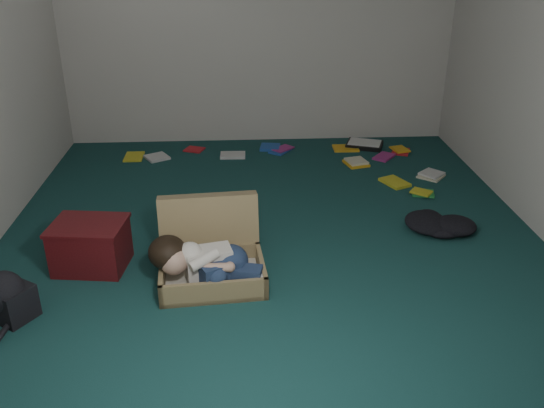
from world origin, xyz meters
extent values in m
plane|color=#143C3B|center=(0.00, 0.00, 0.00)|extent=(4.50, 4.50, 0.00)
plane|color=silver|center=(0.00, 2.25, 1.30)|extent=(4.50, 0.00, 4.50)
plane|color=silver|center=(0.00, -2.25, 1.30)|extent=(4.50, 0.00, 4.50)
cube|color=#8F794E|center=(-0.41, -0.59, 0.08)|extent=(0.70, 0.53, 0.15)
cube|color=beige|center=(-0.41, -0.59, 0.04)|extent=(0.64, 0.47, 0.02)
cube|color=#8F794E|center=(-0.43, -0.28, 0.24)|extent=(0.68, 0.26, 0.49)
cube|color=white|center=(-0.43, -0.61, 0.16)|extent=(0.31, 0.22, 0.21)
sphere|color=tan|center=(-0.64, -0.66, 0.22)|extent=(0.18, 0.18, 0.18)
ellipsoid|color=black|center=(-0.68, -0.61, 0.25)|extent=(0.24, 0.25, 0.21)
ellipsoid|color=navy|center=(-0.28, -0.59, 0.16)|extent=(0.22, 0.25, 0.21)
cube|color=navy|center=(-0.35, -0.70, 0.15)|extent=(0.28, 0.22, 0.13)
cube|color=navy|center=(-0.21, -0.70, 0.13)|extent=(0.25, 0.16, 0.10)
sphere|color=white|center=(-0.12, -0.66, 0.11)|extent=(0.10, 0.10, 0.10)
sphere|color=white|center=(-0.12, -0.73, 0.10)|extent=(0.09, 0.09, 0.09)
cylinder|color=tan|center=(-0.37, -0.73, 0.21)|extent=(0.18, 0.07, 0.06)
cube|color=#4B0F12|center=(-1.22, -0.33, 0.15)|extent=(0.50, 0.41, 0.30)
cube|color=#4B0F12|center=(-1.22, -0.33, 0.32)|extent=(0.52, 0.43, 0.02)
cube|color=black|center=(1.10, 1.95, 0.02)|extent=(0.44, 0.38, 0.05)
cube|color=white|center=(1.10, 1.95, 0.05)|extent=(0.39, 0.34, 0.01)
cube|color=gold|center=(-1.28, 1.77, 0.01)|extent=(0.22, 0.16, 0.02)
cube|color=red|center=(-0.69, 1.95, 0.01)|extent=(0.27, 0.26, 0.02)
cube|color=silver|center=(-0.29, 1.74, 0.01)|extent=(0.22, 0.26, 0.02)
cube|color=#1E4CA2|center=(0.21, 1.86, 0.01)|extent=(0.23, 0.26, 0.02)
cube|color=gold|center=(0.89, 1.89, 0.01)|extent=(0.27, 0.26, 0.02)
cube|color=#238338|center=(1.07, 1.95, 0.01)|extent=(0.23, 0.18, 0.02)
cube|color=#9C2772|center=(1.23, 1.61, 0.01)|extent=(0.27, 0.27, 0.02)
cube|color=beige|center=(1.55, 1.09, 0.01)|extent=(0.20, 0.25, 0.02)
cube|color=gold|center=(1.18, 0.95, 0.01)|extent=(0.24, 0.27, 0.02)
cube|color=red|center=(1.44, 1.76, 0.01)|extent=(0.27, 0.25, 0.02)
cube|color=silver|center=(-1.05, 1.73, 0.01)|extent=(0.24, 0.20, 0.02)
cube|color=#1E4CA2|center=(0.10, 1.95, 0.01)|extent=(0.27, 0.27, 0.02)
cube|color=gold|center=(0.92, 1.44, 0.01)|extent=(0.19, 0.24, 0.02)
cube|color=#238338|center=(1.36, 0.70, 0.01)|extent=(0.25, 0.27, 0.02)
camera|label=1|loc=(-0.21, -3.75, 2.05)|focal=38.00mm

